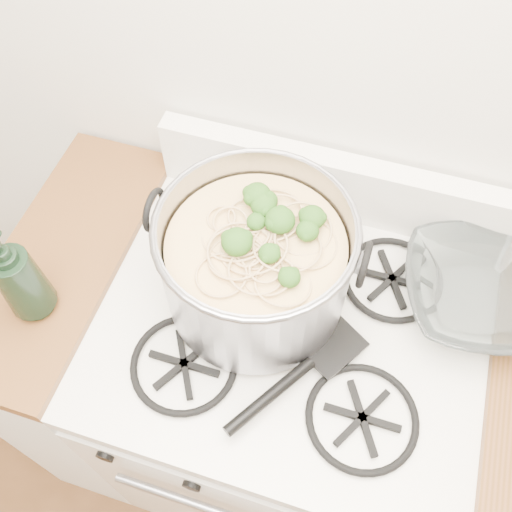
% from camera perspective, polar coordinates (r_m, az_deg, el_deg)
% --- Properties ---
extents(gas_range, '(0.76, 0.66, 0.92)m').
position_cam_1_polar(gas_range, '(1.57, 2.67, -14.17)').
color(gas_range, white).
rests_on(gas_range, ground).
extents(counter_left, '(0.25, 0.65, 0.92)m').
position_cam_1_polar(counter_left, '(1.65, -14.53, -8.37)').
color(counter_left, silver).
rests_on(counter_left, ground).
extents(stock_pot, '(0.39, 0.36, 0.24)m').
position_cam_1_polar(stock_pot, '(1.05, -0.00, -0.83)').
color(stock_pot, gray).
rests_on(stock_pot, gas_range).
extents(spatula, '(0.41, 0.42, 0.02)m').
position_cam_1_polar(spatula, '(1.09, 7.66, -8.70)').
color(spatula, black).
rests_on(spatula, gas_range).
extents(glass_bowl, '(0.14, 0.14, 0.03)m').
position_cam_1_polar(glass_bowl, '(1.20, 21.03, -3.81)').
color(glass_bowl, white).
rests_on(glass_bowl, gas_range).
extents(bottle, '(0.09, 0.09, 0.23)m').
position_cam_1_polar(bottle, '(1.12, -22.82, -1.76)').
color(bottle, black).
rests_on(bottle, counter_left).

